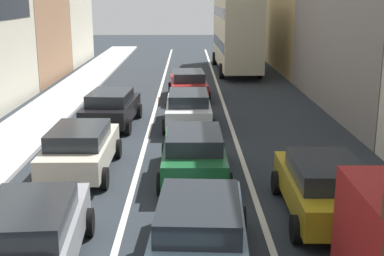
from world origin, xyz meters
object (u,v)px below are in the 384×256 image
Objects in this scene: sedan_right_lane_behind_truck at (324,186)px; sedan_centre_lane_fifth at (188,84)px; bus_mid_queue_primary at (236,32)px; sedan_left_lane_fourth at (111,107)px; wagon_left_lane_second at (31,234)px; coupe_centre_lane_fourth at (188,108)px; sedan_centre_lane_second at (199,230)px; hatchback_centre_lane_third at (194,152)px; sedan_left_lane_third at (81,148)px.

sedan_centre_lane_fifth is at bearing 13.24° from sedan_right_lane_behind_truck.
sedan_right_lane_behind_truck is at bearing 178.85° from bus_mid_queue_primary.
wagon_left_lane_second is at bearing -175.97° from sedan_left_lane_fourth.
bus_mid_queue_primary reaches higher than coupe_centre_lane_fourth.
wagon_left_lane_second is at bearing 165.80° from bus_mid_queue_primary.
sedan_centre_lane_second and sedan_right_lane_behind_truck have the same top height.
sedan_centre_lane_second is at bearing -179.35° from coupe_centre_lane_fourth.
hatchback_centre_lane_third is at bearing 177.61° from sedan_centre_lane_fifth.
sedan_left_lane_third is (-3.48, 0.48, 0.00)m from hatchback_centre_lane_third.
sedan_left_lane_third is 6.71m from coupe_centre_lane_fourth.
wagon_left_lane_second is at bearing -177.89° from sedan_left_lane_third.
sedan_left_lane_third is at bearing -177.45° from sedan_left_lane_fourth.
sedan_left_lane_fourth is (-3.23, 0.11, 0.00)m from coupe_centre_lane_fourth.
wagon_left_lane_second is 1.01× the size of sedan_centre_lane_fifth.
sedan_centre_lane_second is at bearing -160.15° from sedan_left_lane_fourth.
sedan_right_lane_behind_truck is (6.54, -9.26, 0.00)m from sedan_left_lane_fourth.
bus_mid_queue_primary is at bearing -17.24° from wagon_left_lane_second.
coupe_centre_lane_fourth is at bearing -88.43° from sedan_left_lane_fourth.
sedan_left_lane_third is at bearing -1.92° from wagon_left_lane_second.
wagon_left_lane_second is 1.03× the size of hatchback_centre_lane_third.
sedan_left_lane_fourth is (-3.38, 6.41, 0.00)m from hatchback_centre_lane_third.
hatchback_centre_lane_third is 1.00× the size of sedan_left_lane_third.
sedan_right_lane_behind_truck is (3.16, -2.85, 0.00)m from hatchback_centre_lane_third.
sedan_centre_lane_second is 0.99× the size of wagon_left_lane_second.
sedan_left_lane_third is at bearing 82.26° from hatchback_centre_lane_third.
wagon_left_lane_second is 11.82m from sedan_left_lane_fourth.
sedan_centre_lane_second is 1.02× the size of hatchback_centre_lane_third.
coupe_centre_lane_fourth is at bearing -18.86° from wagon_left_lane_second.
sedan_centre_lane_second is at bearing -148.32° from sedan_left_lane_third.
sedan_left_lane_third is at bearing 149.97° from coupe_centre_lane_fourth.
hatchback_centre_lane_third is 6.30m from coupe_centre_lane_fourth.
hatchback_centre_lane_third is 0.98× the size of sedan_left_lane_fourth.
sedan_left_lane_third is (-0.21, 5.88, 0.00)m from wagon_left_lane_second.
sedan_left_lane_fourth is at bearing 36.17° from sedan_right_lane_behind_truck.
sedan_centre_lane_second is 3.94m from sedan_right_lane_behind_truck.
sedan_left_lane_third is at bearing 34.55° from sedan_centre_lane_second.
sedan_left_lane_fourth is at bearing 27.88° from hatchback_centre_lane_third.
sedan_right_lane_behind_truck is at bearing -72.25° from wagon_left_lane_second.
wagon_left_lane_second is at bearing 148.89° from hatchback_centre_lane_third.
wagon_left_lane_second is 12.11m from coupe_centre_lane_fourth.
sedan_centre_lane_second and sedan_left_lane_third have the same top height.
wagon_left_lane_second is at bearing 166.92° from sedan_centre_lane_fifth.
sedan_centre_lane_fifth is at bearing -0.37° from coupe_centre_lane_fourth.
sedan_centre_lane_fifth is (3.24, 5.88, 0.00)m from sedan_left_lane_fourth.
hatchback_centre_lane_third is at bearing -178.91° from coupe_centre_lane_fourth.
wagon_left_lane_second is at bearing 112.61° from sedan_right_lane_behind_truck.
wagon_left_lane_second and sedan_right_lane_behind_truck have the same top height.
sedan_left_lane_fourth is (-3.41, 11.65, 0.00)m from sedan_centre_lane_second.
sedan_centre_lane_fifth is 10.75m from bus_mid_queue_primary.
sedan_left_lane_fourth is 0.42× the size of bus_mid_queue_primary.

